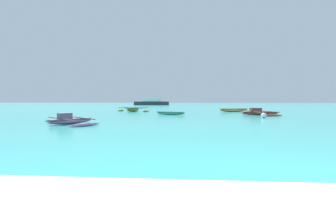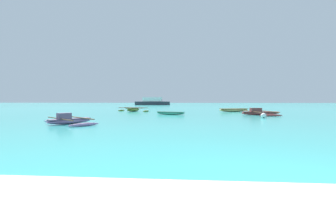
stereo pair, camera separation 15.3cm
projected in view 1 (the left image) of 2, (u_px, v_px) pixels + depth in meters
The scene contains 7 objects.
moored_boat_0 at pixel (70, 120), 14.78m from camera, with size 4.55×4.24×0.73m.
moored_boat_1 at pixel (171, 113), 23.95m from camera, with size 3.24×1.61×0.33m.
moored_boat_2 at pixel (133, 110), 30.68m from camera, with size 4.64×3.16×0.53m.
moored_boat_3 at pixel (259, 113), 23.71m from camera, with size 4.10×4.75×0.73m.
moored_boat_4 at pixel (233, 110), 29.90m from camera, with size 4.18×1.84×0.45m.
mooring_buoy_0 at pixel (264, 115), 19.58m from camera, with size 0.45×0.45×0.45m.
distant_ferry at pixel (152, 102), 70.53m from camera, with size 10.83×2.38×2.38m.
Camera 1 is at (-2.39, -3.04, 1.58)m, focal length 24.00 mm.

